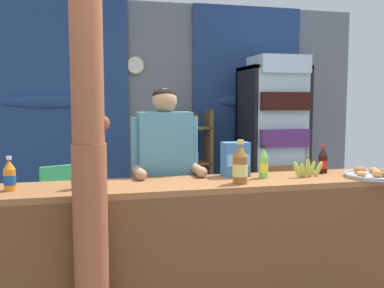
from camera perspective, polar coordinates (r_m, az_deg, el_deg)
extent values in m
plane|color=slate|center=(3.88, -1.31, -16.75)|extent=(7.32, 7.32, 0.00)
cube|color=slate|center=(5.31, -5.48, 4.01)|extent=(5.35, 0.12, 2.66)
cube|color=navy|center=(5.18, -18.77, 6.57)|extent=(1.85, 0.04, 2.14)
ellipsoid|color=navy|center=(5.16, -18.75, 5.38)|extent=(1.02, 0.10, 0.16)
cube|color=navy|center=(5.54, 7.28, 6.74)|extent=(1.41, 0.04, 2.14)
ellipsoid|color=navy|center=(5.52, 7.34, 5.63)|extent=(0.77, 0.10, 0.16)
cylinder|color=tan|center=(5.23, -7.51, 10.31)|extent=(0.22, 0.03, 0.22)
cylinder|color=white|center=(5.21, -7.49, 10.32)|extent=(0.18, 0.01, 0.18)
cube|color=beige|center=(5.44, 4.14, 6.56)|extent=(0.24, 0.02, 0.18)
cube|color=#935B33|center=(2.98, 0.79, -5.39)|extent=(2.90, 0.52, 0.04)
cube|color=brown|center=(2.88, 2.04, -15.40)|extent=(2.90, 0.04, 0.89)
cube|color=brown|center=(3.70, 22.81, -11.05)|extent=(0.08, 0.47, 0.89)
cylinder|color=#995133|center=(2.61, -13.20, -13.69)|extent=(0.20, 0.20, 1.25)
cylinder|color=#995133|center=(2.49, -13.87, 14.50)|extent=(0.18, 0.18, 1.25)
ellipsoid|color=#995133|center=(2.47, -11.53, 2.70)|extent=(0.06, 0.05, 0.08)
cube|color=black|center=(5.44, 9.32, -0.12)|extent=(0.70, 0.04, 1.88)
cube|color=black|center=(5.05, 7.15, -0.52)|extent=(0.04, 0.61, 1.88)
cube|color=black|center=(5.33, 13.79, -0.33)|extent=(0.04, 0.61, 1.88)
cube|color=black|center=(5.17, 10.75, 9.78)|extent=(0.70, 0.61, 0.04)
cube|color=black|center=(5.35, 10.38, -10.06)|extent=(0.70, 0.61, 0.08)
cube|color=silver|center=(4.91, 11.98, -0.19)|extent=(0.64, 0.02, 1.72)
cylinder|color=#B7B7BC|center=(5.02, 15.11, -0.71)|extent=(0.02, 0.02, 0.40)
cube|color=silver|center=(5.23, 10.48, -4.59)|extent=(0.62, 0.53, 0.02)
cube|color=brown|center=(5.11, 11.07, -3.61)|extent=(0.58, 0.49, 0.20)
cube|color=silver|center=(5.18, 10.56, -0.15)|extent=(0.62, 0.53, 0.02)
cube|color=#56286B|center=(5.06, 11.16, 0.95)|extent=(0.58, 0.49, 0.20)
cube|color=silver|center=(5.15, 10.65, 4.36)|extent=(0.62, 0.53, 0.02)
cube|color=black|center=(5.04, 11.25, 5.58)|extent=(0.58, 0.49, 0.20)
cube|color=silver|center=(5.16, 10.73, 8.89)|extent=(0.62, 0.53, 0.02)
cube|color=silver|center=(5.06, 11.34, 10.20)|extent=(0.58, 0.49, 0.20)
cube|color=brown|center=(5.04, -2.62, -3.38)|extent=(0.04, 0.28, 1.38)
cube|color=brown|center=(5.14, 2.20, -3.19)|extent=(0.04, 0.28, 1.38)
cube|color=brown|center=(5.04, -0.18, 2.15)|extent=(0.44, 0.28, 0.02)
cylinder|color=black|center=(5.02, -0.92, 2.89)|extent=(0.06, 0.06, 0.11)
cylinder|color=brown|center=(5.05, 0.55, 3.10)|extent=(0.06, 0.06, 0.14)
cube|color=brown|center=(5.08, -0.18, -2.52)|extent=(0.44, 0.28, 0.02)
cylinder|color=orange|center=(5.05, -0.91, -1.72)|extent=(0.06, 0.06, 0.12)
cylinder|color=silver|center=(5.08, 0.54, -1.67)|extent=(0.06, 0.06, 0.12)
cube|color=brown|center=(5.15, -0.18, -7.08)|extent=(0.44, 0.28, 0.02)
cylinder|color=#75C64C|center=(5.12, -0.90, -6.14)|extent=(0.07, 0.07, 0.16)
cylinder|color=orange|center=(5.15, 0.54, -6.26)|extent=(0.06, 0.06, 0.12)
cube|color=#4CC675|center=(4.29, -15.80, -8.61)|extent=(0.58, 0.58, 0.04)
cube|color=#4CC675|center=(4.42, -16.85, -5.28)|extent=(0.40, 0.21, 0.40)
cylinder|color=#4CC675|center=(4.11, -17.22, -12.45)|extent=(0.04, 0.04, 0.44)
cylinder|color=#4CC675|center=(4.25, -12.32, -11.72)|extent=(0.04, 0.04, 0.44)
cylinder|color=#4CC675|center=(4.46, -18.97, -11.09)|extent=(0.04, 0.04, 0.44)
cylinder|color=#4CC675|center=(4.58, -14.39, -10.49)|extent=(0.04, 0.04, 0.44)
cube|color=#4CC675|center=(4.19, -18.40, -7.32)|extent=(0.20, 0.38, 0.03)
cube|color=#4CC675|center=(4.34, -13.38, -6.76)|extent=(0.20, 0.38, 0.03)
cylinder|color=#28282D|center=(3.45, -4.99, -12.32)|extent=(0.11, 0.11, 0.83)
cylinder|color=#28282D|center=(3.48, -2.11, -12.14)|extent=(0.11, 0.11, 0.83)
cube|color=teal|center=(3.32, -3.62, -0.65)|extent=(0.41, 0.20, 0.57)
sphere|color=tan|center=(3.30, -3.66, 5.75)|extent=(0.19, 0.19, 0.19)
ellipsoid|color=black|center=(3.31, -3.69, 6.49)|extent=(0.18, 0.18, 0.10)
cylinder|color=teal|center=(3.28, -7.40, 0.10)|extent=(0.08, 0.08, 0.39)
cylinder|color=tan|center=(3.16, -7.05, -3.68)|extent=(0.07, 0.26, 0.07)
sphere|color=tan|center=(3.03, -6.75, -4.07)|extent=(0.08, 0.08, 0.08)
cylinder|color=teal|center=(3.36, 0.07, 0.28)|extent=(0.08, 0.08, 0.39)
cylinder|color=tan|center=(3.24, 0.71, -3.41)|extent=(0.07, 0.26, 0.07)
sphere|color=tan|center=(3.12, 1.32, -3.77)|extent=(0.08, 0.08, 0.08)
cylinder|color=brown|center=(2.91, 6.38, -3.45)|extent=(0.10, 0.10, 0.18)
cone|color=brown|center=(2.89, 6.41, -0.84)|extent=(0.10, 0.10, 0.08)
cylinder|color=#E5CC4C|center=(2.89, 6.42, 0.27)|extent=(0.04, 0.04, 0.03)
cylinder|color=#E5D166|center=(2.91, 6.38, -3.45)|extent=(0.10, 0.10, 0.08)
cylinder|color=black|center=(3.47, 16.94, -2.59)|extent=(0.07, 0.07, 0.14)
cone|color=black|center=(3.46, 16.99, -0.96)|extent=(0.07, 0.07, 0.06)
cylinder|color=red|center=(3.45, 17.01, -0.28)|extent=(0.03, 0.03, 0.02)
cylinder|color=red|center=(3.47, 16.94, -2.59)|extent=(0.07, 0.07, 0.06)
cylinder|color=orange|center=(2.90, -22.98, -4.41)|extent=(0.07, 0.07, 0.13)
cone|color=orange|center=(2.88, -23.06, -2.51)|extent=(0.07, 0.07, 0.06)
cylinder|color=white|center=(2.88, -23.09, -1.70)|extent=(0.03, 0.03, 0.02)
cylinder|color=#194C99|center=(2.90, -22.98, -4.41)|extent=(0.07, 0.07, 0.06)
cylinder|color=#75C64C|center=(3.15, 9.45, -3.10)|extent=(0.06, 0.06, 0.15)
cone|color=#75C64C|center=(3.13, 9.49, -1.11)|extent=(0.06, 0.06, 0.07)
cylinder|color=black|center=(3.13, 9.50, -0.26)|extent=(0.03, 0.03, 0.02)
cylinder|color=yellow|center=(3.15, 9.45, -3.10)|extent=(0.06, 0.06, 0.07)
cylinder|color=silver|center=(2.81, -14.97, -4.51)|extent=(0.07, 0.07, 0.13)
cone|color=silver|center=(2.79, -15.02, -2.61)|extent=(0.07, 0.07, 0.06)
cylinder|color=blue|center=(2.79, -15.04, -1.81)|extent=(0.03, 0.03, 0.02)
cylinder|color=blue|center=(2.81, -14.97, -4.51)|extent=(0.07, 0.07, 0.06)
cube|color=#3D75B7|center=(3.20, 5.77, -2.00)|extent=(0.19, 0.13, 0.25)
cube|color=#7CB5F7|center=(3.14, 6.19, -2.16)|extent=(0.17, 0.00, 0.09)
cylinder|color=#BCBCC1|center=(3.41, 22.93, -3.95)|extent=(0.40, 0.40, 0.02)
torus|color=#BCBCC1|center=(3.41, 22.94, -3.72)|extent=(0.42, 0.42, 0.02)
ellipsoid|color=#C68947|center=(3.52, 22.97, -3.20)|extent=(0.07, 0.08, 0.04)
ellipsoid|color=#A36638|center=(3.46, 21.32, -3.20)|extent=(0.09, 0.08, 0.05)
ellipsoid|color=#C68947|center=(3.32, 21.50, -3.66)|extent=(0.07, 0.07, 0.04)
ellipsoid|color=#C68947|center=(3.31, 23.27, -3.63)|extent=(0.07, 0.06, 0.05)
ellipsoid|color=#B7C647|center=(3.21, 13.78, -3.34)|extent=(0.09, 0.03, 0.13)
ellipsoid|color=#B7C647|center=(3.23, 14.43, -3.43)|extent=(0.07, 0.04, 0.12)
ellipsoid|color=#B7C647|center=(3.25, 15.10, -3.10)|extent=(0.05, 0.04, 0.15)
ellipsoid|color=#B7C647|center=(3.29, 15.60, -3.21)|extent=(0.07, 0.03, 0.13)
ellipsoid|color=#B7C647|center=(3.30, 16.40, -3.20)|extent=(0.09, 0.04, 0.13)
cylinder|color=olive|center=(3.25, 15.08, -1.97)|extent=(0.02, 0.02, 0.05)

